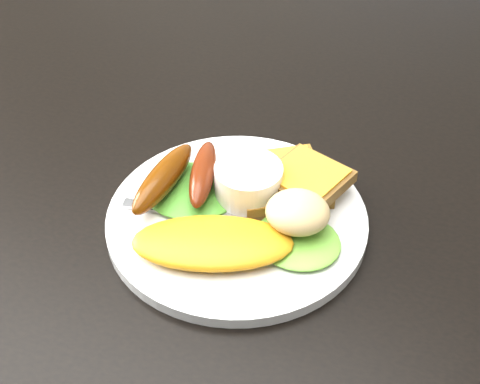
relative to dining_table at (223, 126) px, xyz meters
The scene contains 13 objects.
dining_table is the anchor object (origin of this frame).
dining_chair 0.89m from the dining_table, 82.08° to the left, with size 0.46×0.46×0.06m, color tan.
plate 0.19m from the dining_table, 67.37° to the right, with size 0.25×0.25×0.01m, color white.
lettuce_left 0.16m from the dining_table, 82.25° to the right, with size 0.10×0.09×0.01m, color #2E861E.
lettuce_right 0.24m from the dining_table, 54.91° to the right, with size 0.08×0.07×0.01m, color #67A43A.
omelette 0.24m from the dining_table, 73.69° to the right, with size 0.14×0.07×0.02m, color orange.
sausage_a 0.17m from the dining_table, 91.78° to the right, with size 0.03×0.11×0.03m, color #632F04.
sausage_b 0.16m from the dining_table, 78.77° to the right, with size 0.02×0.10×0.02m, color #672E0C.
ramekin 0.17m from the dining_table, 62.68° to the right, with size 0.07×0.07×0.04m, color white.
toast_a 0.16m from the dining_table, 50.08° to the right, with size 0.09×0.09×0.01m, color olive.
toast_b 0.18m from the dining_table, 44.22° to the right, with size 0.07×0.07×0.01m, color olive.
potato_salad 0.23m from the dining_table, 53.40° to the right, with size 0.06×0.06×0.03m, color beige.
fork 0.19m from the dining_table, 79.79° to the right, with size 0.14×0.01×0.00m, color #ADAFB7.
Camera 1 is at (0.21, -0.61, 1.20)m, focal length 50.00 mm.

